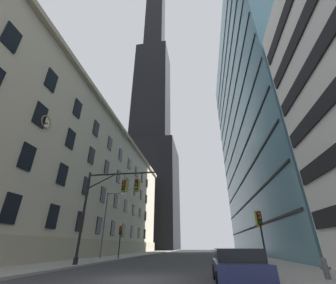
{
  "coord_description": "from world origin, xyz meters",
  "views": [
    {
      "loc": [
        3.38,
        -11.51,
        1.47
      ],
      "look_at": [
        -2.98,
        29.01,
        21.59
      ],
      "focal_mm": 22.61,
      "sensor_mm": 36.0,
      "label": 1
    }
  ],
  "objects_px": {
    "traffic_signal_mast": "(113,196)",
    "traffic_light_far_left": "(121,232)",
    "fire_hydrant": "(325,267)",
    "traffic_light_near_right": "(259,221)",
    "parked_car": "(238,266)",
    "street_lamppost": "(107,217)"
  },
  "relations": [
    {
      "from": "traffic_signal_mast",
      "to": "fire_hydrant",
      "type": "distance_m",
      "value": 14.67
    },
    {
      "from": "traffic_light_far_left",
      "to": "fire_hydrant",
      "type": "bearing_deg",
      "value": -44.05
    },
    {
      "from": "traffic_signal_mast",
      "to": "parked_car",
      "type": "height_order",
      "value": "traffic_signal_mast"
    },
    {
      "from": "traffic_signal_mast",
      "to": "traffic_light_far_left",
      "type": "xyz_separation_m",
      "value": [
        -2.4,
        9.07,
        -2.38
      ]
    },
    {
      "from": "traffic_light_far_left",
      "to": "street_lamppost",
      "type": "relative_size",
      "value": 0.45
    },
    {
      "from": "fire_hydrant",
      "to": "parked_car",
      "type": "distance_m",
      "value": 4.07
    },
    {
      "from": "traffic_signal_mast",
      "to": "parked_car",
      "type": "relative_size",
      "value": 1.65
    },
    {
      "from": "traffic_light_near_right",
      "to": "parked_car",
      "type": "height_order",
      "value": "traffic_light_near_right"
    },
    {
      "from": "traffic_light_near_right",
      "to": "fire_hydrant",
      "type": "xyz_separation_m",
      "value": [
        1.2,
        -5.22,
        -2.42
      ]
    },
    {
      "from": "traffic_light_far_left",
      "to": "parked_car",
      "type": "distance_m",
      "value": 19.54
    },
    {
      "from": "street_lamppost",
      "to": "fire_hydrant",
      "type": "relative_size",
      "value": 9.17
    },
    {
      "from": "street_lamppost",
      "to": "traffic_light_near_right",
      "type": "bearing_deg",
      "value": -32.25
    },
    {
      "from": "fire_hydrant",
      "to": "parked_car",
      "type": "relative_size",
      "value": 0.19
    },
    {
      "from": "traffic_light_near_right",
      "to": "parked_car",
      "type": "xyz_separation_m",
      "value": [
        -2.69,
        -6.41,
        -2.34
      ]
    },
    {
      "from": "parked_car",
      "to": "traffic_light_near_right",
      "type": "bearing_deg",
      "value": 67.24
    },
    {
      "from": "traffic_light_near_right",
      "to": "fire_hydrant",
      "type": "height_order",
      "value": "traffic_light_near_right"
    },
    {
      "from": "traffic_light_far_left",
      "to": "traffic_light_near_right",
      "type": "bearing_deg",
      "value": -34.08
    },
    {
      "from": "traffic_light_near_right",
      "to": "parked_car",
      "type": "distance_m",
      "value": 7.33
    },
    {
      "from": "street_lamppost",
      "to": "traffic_signal_mast",
      "type": "bearing_deg",
      "value": -64.5
    },
    {
      "from": "traffic_signal_mast",
      "to": "traffic_light_far_left",
      "type": "relative_size",
      "value": 2.11
    },
    {
      "from": "traffic_light_near_right",
      "to": "traffic_light_far_left",
      "type": "relative_size",
      "value": 1.04
    },
    {
      "from": "street_lamppost",
      "to": "traffic_light_far_left",
      "type": "bearing_deg",
      "value": -19.65
    }
  ]
}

